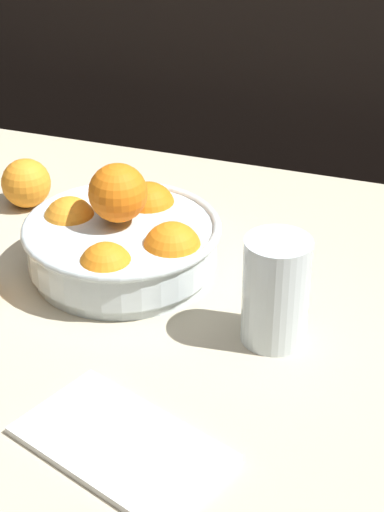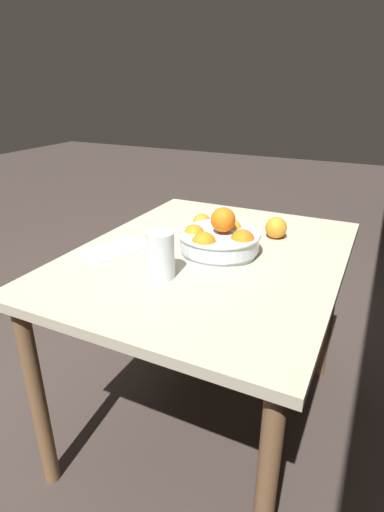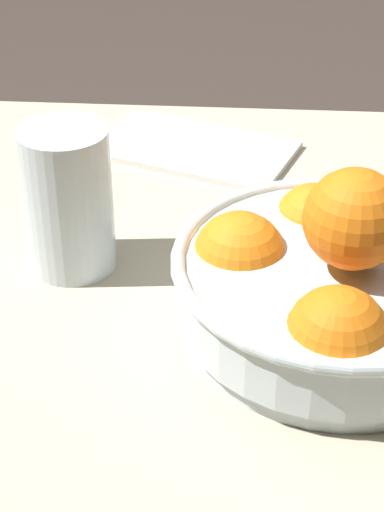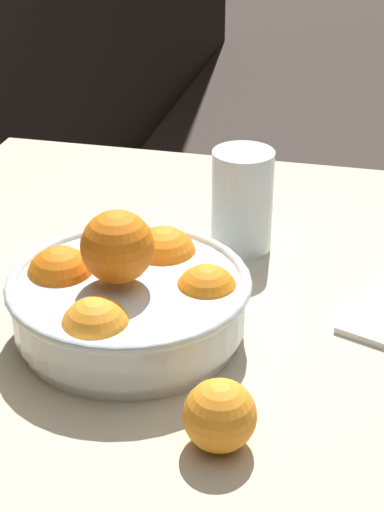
% 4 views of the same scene
% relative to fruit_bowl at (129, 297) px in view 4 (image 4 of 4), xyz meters
% --- Properties ---
extents(dining_table, '(1.07, 0.84, 0.72)m').
position_rel_fruit_bowl_xyz_m(dining_table, '(0.01, -0.03, -0.14)').
color(dining_table, '#B7AD93').
rests_on(dining_table, ground_plane).
extents(fruit_bowl, '(0.27, 0.27, 0.15)m').
position_rel_fruit_bowl_xyz_m(fruit_bowl, '(0.00, 0.00, 0.00)').
color(fruit_bowl, silver).
rests_on(fruit_bowl, dining_table).
extents(juice_glass, '(0.08, 0.08, 0.14)m').
position_rel_fruit_bowl_xyz_m(juice_glass, '(0.23, -0.08, 0.01)').
color(juice_glass, '#F4A314').
rests_on(juice_glass, dining_table).
extents(orange_loose_near_bowl, '(0.07, 0.07, 0.07)m').
position_rel_fruit_bowl_xyz_m(orange_loose_near_bowl, '(-0.16, -0.14, -0.01)').
color(orange_loose_near_bowl, orange).
rests_on(orange_loose_near_bowl, dining_table).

